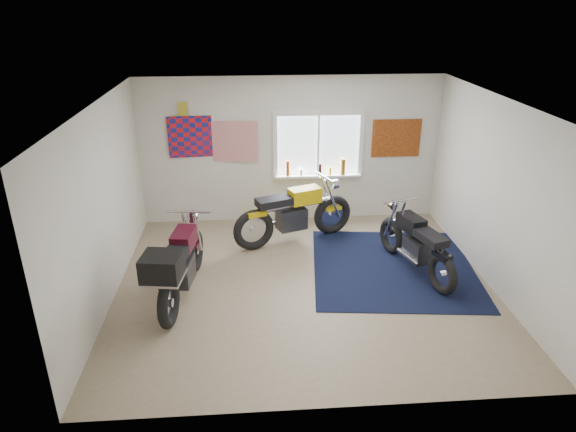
{
  "coord_description": "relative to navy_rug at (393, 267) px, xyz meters",
  "views": [
    {
      "loc": [
        -0.74,
        -6.59,
        3.98
      ],
      "look_at": [
        -0.21,
        0.4,
        0.95
      ],
      "focal_mm": 32.0,
      "sensor_mm": 36.0,
      "label": 1
    }
  ],
  "objects": [
    {
      "name": "room_shell",
      "position": [
        -1.46,
        -0.42,
        1.63
      ],
      "size": [
        5.5,
        5.5,
        5.5
      ],
      "color": "white",
      "rests_on": "ground"
    },
    {
      "name": "ground",
      "position": [
        -1.46,
        -0.42,
        -0.01
      ],
      "size": [
        5.5,
        5.5,
        0.0
      ],
      "primitive_type": "plane",
      "color": "#9E896B",
      "rests_on": "ground"
    },
    {
      "name": "black_chrome_bike",
      "position": [
        0.29,
        -0.13,
        0.44
      ],
      "size": [
        0.79,
        1.93,
        1.02
      ],
      "rotation": [
        0.0,
        0.0,
        1.86
      ],
      "color": "black",
      "rests_on": "navy_rug"
    },
    {
      "name": "yellow_triumph",
      "position": [
        -1.49,
        1.08,
        0.49
      ],
      "size": [
        2.14,
        0.99,
        1.13
      ],
      "rotation": [
        0.0,
        0.0,
        0.37
      ],
      "color": "black",
      "rests_on": "ground"
    },
    {
      "name": "navy_rug",
      "position": [
        0.0,
        0.0,
        0.0
      ],
      "size": [
        2.76,
        2.85,
        0.01
      ],
      "primitive_type": "cube",
      "rotation": [
        0.0,
        0.0,
        -0.11
      ],
      "color": "black",
      "rests_on": "ground"
    },
    {
      "name": "triumph_poster",
      "position": [
        0.49,
        2.06,
        1.54
      ],
      "size": [
        0.9,
        0.03,
        0.7
      ],
      "primitive_type": "cube",
      "color": "#A54C14",
      "rests_on": "room_shell"
    },
    {
      "name": "window_assembly",
      "position": [
        -0.96,
        2.05,
        1.36
      ],
      "size": [
        1.66,
        0.17,
        1.26
      ],
      "color": "white",
      "rests_on": "room_shell"
    },
    {
      "name": "flag_display",
      "position": [
        -3.36,
        2.06,
        2.14
      ],
      "size": [
        1.6,
        0.1,
        1.17
      ],
      "color": "red",
      "rests_on": "room_shell"
    },
    {
      "name": "oil_bottles",
      "position": [
        -0.9,
        1.98,
        1.02
      ],
      "size": [
        1.11,
        0.09,
        0.3
      ],
      "color": "#954115",
      "rests_on": "window_assembly"
    },
    {
      "name": "maroon_tourer",
      "position": [
        -3.24,
        -0.74,
        0.56
      ],
      "size": [
        0.78,
        2.15,
        1.09
      ],
      "rotation": [
        0.0,
        0.0,
        1.43
      ],
      "color": "black",
      "rests_on": "ground"
    }
  ]
}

